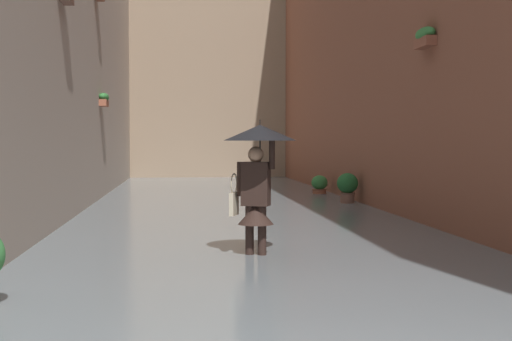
{
  "coord_description": "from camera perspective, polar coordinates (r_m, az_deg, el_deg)",
  "views": [
    {
      "loc": [
        1.16,
        2.61,
        1.71
      ],
      "look_at": [
        0.06,
        -7.79,
        1.27
      ],
      "focal_mm": 49.03,
      "sensor_mm": 36.0,
      "label": 1
    }
  ],
  "objects": [
    {
      "name": "ground_plane",
      "position": [
        16.75,
        -2.06,
        -3.44
      ],
      "size": [
        70.06,
        70.06,
        0.0
      ],
      "primitive_type": "plane",
      "color": "#605B56"
    },
    {
      "name": "flood_water",
      "position": [
        16.75,
        -2.06,
        -3.23
      ],
      "size": [
        7.61,
        34.02,
        0.12
      ],
      "primitive_type": "cube",
      "color": "slate",
      "rests_on": "ground_plane"
    },
    {
      "name": "building_facade_far",
      "position": [
        31.82,
        -3.98,
        9.81
      ],
      "size": [
        10.41,
        1.8,
        11.62
      ],
      "primitive_type": "cube",
      "color": "gray",
      "rests_on": "ground_plane"
    },
    {
      "name": "person_wading",
      "position": [
        9.67,
        0.15,
        0.65
      ],
      "size": [
        1.02,
        1.02,
        2.01
      ],
      "color": "#4C4233",
      "rests_on": "ground_plane"
    },
    {
      "name": "potted_plant_far_left",
      "position": [
        18.03,
        7.47,
        -1.38
      ],
      "size": [
        0.54,
        0.54,
        0.89
      ],
      "color": "brown",
      "rests_on": "ground_plane"
    },
    {
      "name": "potted_plant_mid_left",
      "position": [
        21.16,
        5.2,
        -1.25
      ],
      "size": [
        0.49,
        0.49,
        0.68
      ],
      "color": "#9E563D",
      "rests_on": "ground_plane"
    }
  ]
}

